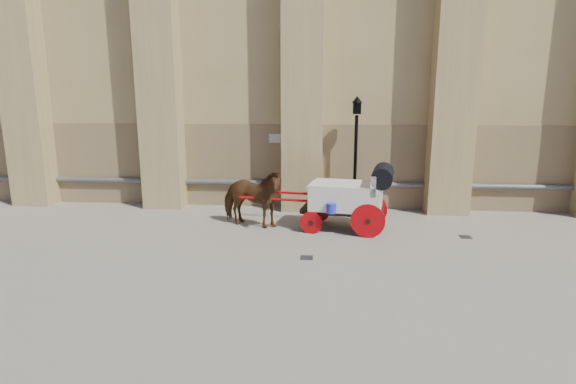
# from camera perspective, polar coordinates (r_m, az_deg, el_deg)

# --- Properties ---
(ground) EXTENTS (90.00, 90.00, 0.00)m
(ground) POSITION_cam_1_polar(r_m,az_deg,el_deg) (12.62, 5.38, -6.32)
(ground) COLOR gray
(ground) RESTS_ON ground
(horse) EXTENTS (2.36, 1.60, 1.83)m
(horse) POSITION_cam_1_polar(r_m,az_deg,el_deg) (13.82, -4.69, -0.75)
(horse) COLOR brown
(horse) RESTS_ON ground
(carriage) EXTENTS (4.72, 1.95, 2.01)m
(carriage) POSITION_cam_1_polar(r_m,az_deg,el_deg) (13.55, 8.06, -0.36)
(carriage) COLOR black
(carriage) RESTS_ON ground
(street_lamp) EXTENTS (0.37, 0.37, 3.98)m
(street_lamp) POSITION_cam_1_polar(r_m,az_deg,el_deg) (15.45, 8.58, 5.08)
(street_lamp) COLOR black
(street_lamp) RESTS_ON ground
(drain_grate_near) EXTENTS (0.33, 0.33, 0.01)m
(drain_grate_near) POSITION_cam_1_polar(r_m,az_deg,el_deg) (11.37, 2.37, -8.32)
(drain_grate_near) COLOR black
(drain_grate_near) RESTS_ON ground
(drain_grate_far) EXTENTS (0.33, 0.33, 0.01)m
(drain_grate_far) POSITION_cam_1_polar(r_m,az_deg,el_deg) (13.93, 21.61, -5.33)
(drain_grate_far) COLOR black
(drain_grate_far) RESTS_ON ground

